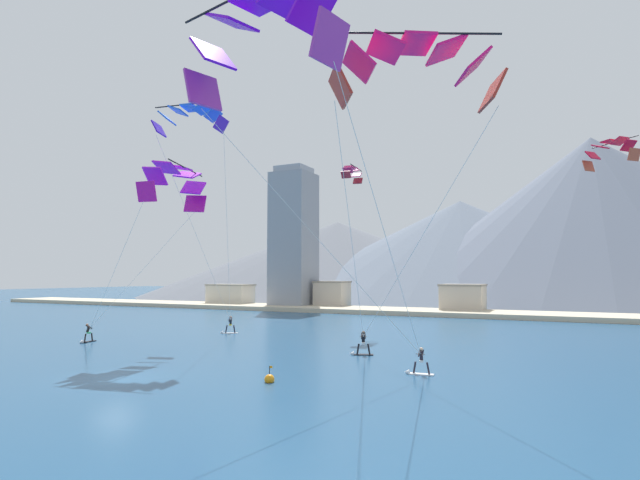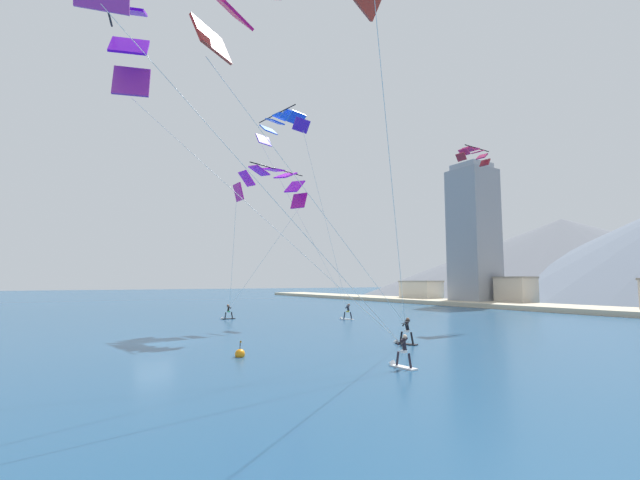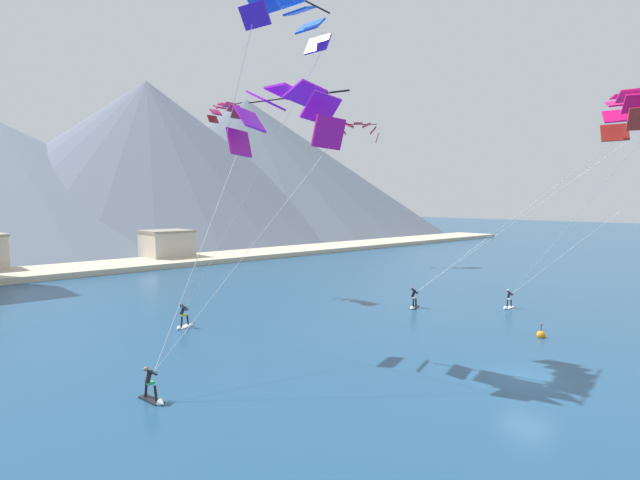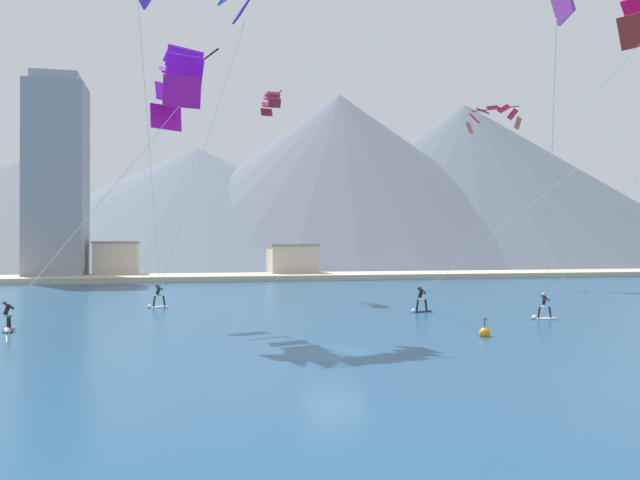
# 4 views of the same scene
# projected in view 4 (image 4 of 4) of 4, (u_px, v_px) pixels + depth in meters

# --- Properties ---
(ground_plane) EXTENTS (400.00, 400.00, 0.00)m
(ground_plane) POSITION_uv_depth(u_px,v_px,m) (335.00, 353.00, 25.81)
(ground_plane) COLOR navy
(kitesurfer_near_lead) EXTENTS (0.63, 1.78, 1.69)m
(kitesurfer_near_lead) POSITION_uv_depth(u_px,v_px,m) (8.00, 322.00, 32.24)
(kitesurfer_near_lead) COLOR black
(kitesurfer_near_lead) RESTS_ON ground
(kitesurfer_near_trail) EXTENTS (1.69, 1.26, 1.80)m
(kitesurfer_near_trail) POSITION_uv_depth(u_px,v_px,m) (156.00, 300.00, 44.66)
(kitesurfer_near_trail) COLOR white
(kitesurfer_near_trail) RESTS_ON ground
(kitesurfer_mid_center) EXTENTS (1.77, 0.60, 1.67)m
(kitesurfer_mid_center) POSITION_uv_depth(u_px,v_px,m) (541.00, 312.00, 37.65)
(kitesurfer_mid_center) COLOR white
(kitesurfer_mid_center) RESTS_ON ground
(kitesurfer_far_left) EXTENTS (1.77, 1.00, 1.82)m
(kitesurfer_far_left) POSITION_uv_depth(u_px,v_px,m) (419.00, 303.00, 41.60)
(kitesurfer_far_left) COLOR black
(kitesurfer_far_left) RESTS_ON ground
(parafoil_kite_near_lead) EXTENTS (10.53, 7.72, 14.02)m
(parafoil_kite_near_lead) POSITION_uv_depth(u_px,v_px,m) (178.00, 82.00, 35.60)
(parafoil_kite_near_lead) COLOR #BA1396
(parafoil_kite_distant_high_outer) EXTENTS (1.35, 4.49, 1.60)m
(parafoil_kite_distant_high_outer) POSITION_uv_depth(u_px,v_px,m) (271.00, 101.00, 56.46)
(parafoil_kite_distant_high_outer) COLOR maroon
(parafoil_kite_distant_low_drift) EXTENTS (5.08, 5.09, 2.70)m
(parafoil_kite_distant_low_drift) POSITION_uv_depth(u_px,v_px,m) (493.00, 116.00, 68.98)
(parafoil_kite_distant_low_drift) COLOR #BD482F
(race_marker_buoy) EXTENTS (0.56, 0.56, 1.02)m
(race_marker_buoy) POSITION_uv_depth(u_px,v_px,m) (485.00, 333.00, 30.57)
(race_marker_buoy) COLOR orange
(race_marker_buoy) RESTS_ON ground
(shoreline_strip) EXTENTS (180.00, 10.00, 0.70)m
(shoreline_strip) POSITION_uv_depth(u_px,v_px,m) (229.00, 277.00, 79.73)
(shoreline_strip) COLOR beige
(shoreline_strip) RESTS_ON ground
(shore_building_harbour_front) EXTENTS (5.69, 4.68, 4.95)m
(shore_building_harbour_front) POSITION_uv_depth(u_px,v_px,m) (116.00, 260.00, 81.33)
(shore_building_harbour_front) COLOR beige
(shore_building_harbour_front) RESTS_ON ground
(shore_building_quay_east) EXTENTS (6.49, 6.38, 4.59)m
(shore_building_quay_east) POSITION_uv_depth(u_px,v_px,m) (292.00, 261.00, 85.09)
(shore_building_quay_east) COLOR beige
(shore_building_quay_east) RESTS_ON ground
(highrise_tower) EXTENTS (7.00, 7.00, 25.88)m
(highrise_tower) POSITION_uv_depth(u_px,v_px,m) (57.00, 179.00, 78.39)
(highrise_tower) COLOR gray
(highrise_tower) RESTS_ON ground
(mountain_peak_west_ridge) EXTENTS (104.23, 104.23, 38.86)m
(mountain_peak_west_ridge) POSITION_uv_depth(u_px,v_px,m) (340.00, 179.00, 142.23)
(mountain_peak_west_ridge) COLOR slate
(mountain_peak_west_ridge) RESTS_ON ground
(mountain_peak_central_summit) EXTENTS (118.37, 118.37, 22.61)m
(mountain_peak_central_summit) POSITION_uv_depth(u_px,v_px,m) (18.00, 213.00, 134.61)
(mountain_peak_central_summit) COLOR slate
(mountain_peak_central_summit) RESTS_ON ground
(mountain_peak_east_shoulder) EXTENTS (109.19, 109.19, 26.39)m
(mountain_peak_east_shoulder) POSITION_uv_depth(u_px,v_px,m) (197.00, 206.00, 140.26)
(mountain_peak_east_shoulder) COLOR slate
(mountain_peak_east_shoulder) RESTS_ON ground
(mountain_peak_far_spur) EXTENTS (117.79, 117.79, 39.53)m
(mountain_peak_far_spur) POSITION_uv_depth(u_px,v_px,m) (465.00, 184.00, 155.31)
(mountain_peak_far_spur) COLOR slate
(mountain_peak_far_spur) RESTS_ON ground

